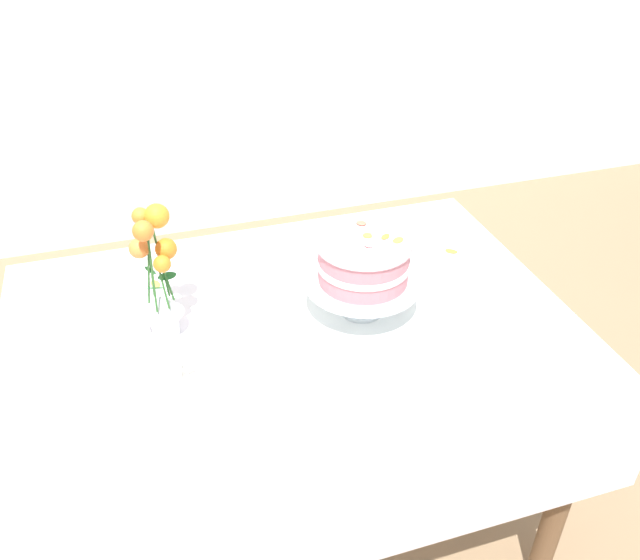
{
  "coord_description": "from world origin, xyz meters",
  "views": [
    {
      "loc": [
        -0.31,
        -1.24,
        1.74
      ],
      "look_at": [
        0.07,
        -0.0,
        0.86
      ],
      "focal_mm": 36.54,
      "sensor_mm": 36.0,
      "label": 1
    }
  ],
  "objects_px": {
    "dining_table": "(295,359)",
    "layer_cake": "(364,259)",
    "cake_stand": "(363,285)",
    "teacup": "(165,374)",
    "flower_vase": "(159,279)"
  },
  "relations": [
    {
      "from": "dining_table",
      "to": "cake_stand",
      "type": "bearing_deg",
      "value": 7.27
    },
    {
      "from": "layer_cake",
      "to": "teacup",
      "type": "xyz_separation_m",
      "value": [
        -0.51,
        -0.12,
        -0.13
      ]
    },
    {
      "from": "layer_cake",
      "to": "flower_vase",
      "type": "xyz_separation_m",
      "value": [
        -0.48,
        0.06,
        0.0
      ]
    },
    {
      "from": "dining_table",
      "to": "cake_stand",
      "type": "relative_size",
      "value": 4.83
    },
    {
      "from": "layer_cake",
      "to": "flower_vase",
      "type": "bearing_deg",
      "value": 172.47
    },
    {
      "from": "dining_table",
      "to": "flower_vase",
      "type": "xyz_separation_m",
      "value": [
        -0.3,
        0.09,
        0.25
      ]
    },
    {
      "from": "dining_table",
      "to": "cake_stand",
      "type": "height_order",
      "value": "cake_stand"
    },
    {
      "from": "dining_table",
      "to": "layer_cake",
      "type": "relative_size",
      "value": 6.06
    },
    {
      "from": "dining_table",
      "to": "layer_cake",
      "type": "height_order",
      "value": "layer_cake"
    },
    {
      "from": "cake_stand",
      "to": "flower_vase",
      "type": "bearing_deg",
      "value": 172.47
    },
    {
      "from": "cake_stand",
      "to": "flower_vase",
      "type": "xyz_separation_m",
      "value": [
        -0.48,
        0.06,
        0.08
      ]
    },
    {
      "from": "cake_stand",
      "to": "teacup",
      "type": "bearing_deg",
      "value": -166.76
    },
    {
      "from": "flower_vase",
      "to": "dining_table",
      "type": "bearing_deg",
      "value": -16.35
    },
    {
      "from": "dining_table",
      "to": "layer_cake",
      "type": "bearing_deg",
      "value": 7.27
    },
    {
      "from": "cake_stand",
      "to": "layer_cake",
      "type": "distance_m",
      "value": 0.08
    }
  ]
}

